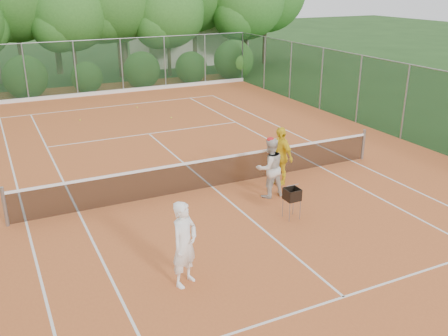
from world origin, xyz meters
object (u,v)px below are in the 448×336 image
at_px(player_center_grp, 270,168).
at_px(player_yellow, 280,156).
at_px(player_white, 185,244).
at_px(ball_hopper, 292,195).

distance_m(player_center_grp, player_yellow, 1.09).
bearing_deg(player_white, player_yellow, 8.81).
xyz_separation_m(player_yellow, ball_hopper, (-1.02, -2.25, -0.24)).
bearing_deg(player_yellow, ball_hopper, -32.62).
relative_size(player_center_grp, ball_hopper, 2.14).
bearing_deg(player_yellow, player_white, -59.00).
xyz_separation_m(player_center_grp, ball_hopper, (-0.21, -1.53, -0.23)).
relative_size(player_white, player_center_grp, 1.03).
height_order(player_center_grp, ball_hopper, player_center_grp).
distance_m(player_yellow, ball_hopper, 2.48).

